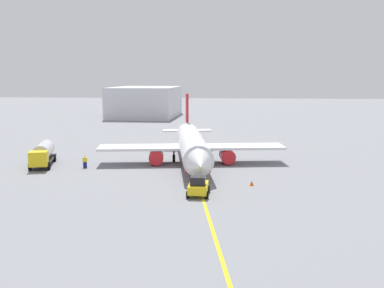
{
  "coord_description": "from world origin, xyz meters",
  "views": [
    {
      "loc": [
        65.35,
        5.95,
        12.77
      ],
      "look_at": [
        0.0,
        0.0,
        3.0
      ],
      "focal_mm": 42.89,
      "sensor_mm": 36.0,
      "label": 1
    }
  ],
  "objects_px": {
    "fuel_tanker": "(43,153)",
    "refueling_worker": "(85,162)",
    "airplane": "(192,146)",
    "pushback_tug": "(198,187)",
    "safety_cone_nose": "(252,183)"
  },
  "relations": [
    {
      "from": "fuel_tanker",
      "to": "refueling_worker",
      "type": "height_order",
      "value": "fuel_tanker"
    },
    {
      "from": "airplane",
      "to": "refueling_worker",
      "type": "bearing_deg",
      "value": -73.35
    },
    {
      "from": "airplane",
      "to": "fuel_tanker",
      "type": "xyz_separation_m",
      "value": [
        3.11,
        -21.25,
        -0.97
      ]
    },
    {
      "from": "fuel_tanker",
      "to": "refueling_worker",
      "type": "xyz_separation_m",
      "value": [
        1.27,
        6.6,
        -0.9
      ]
    },
    {
      "from": "pushback_tug",
      "to": "safety_cone_nose",
      "type": "height_order",
      "value": "pushback_tug"
    },
    {
      "from": "airplane",
      "to": "pushback_tug",
      "type": "bearing_deg",
      "value": 7.41
    },
    {
      "from": "airplane",
      "to": "fuel_tanker",
      "type": "height_order",
      "value": "airplane"
    },
    {
      "from": "safety_cone_nose",
      "to": "airplane",
      "type": "bearing_deg",
      "value": -147.33
    },
    {
      "from": "fuel_tanker",
      "to": "pushback_tug",
      "type": "relative_size",
      "value": 2.83
    },
    {
      "from": "airplane",
      "to": "safety_cone_nose",
      "type": "bearing_deg",
      "value": 32.67
    },
    {
      "from": "fuel_tanker",
      "to": "safety_cone_nose",
      "type": "xyz_separation_m",
      "value": [
        9.76,
        29.5,
        -1.43
      ]
    },
    {
      "from": "refueling_worker",
      "to": "safety_cone_nose",
      "type": "xyz_separation_m",
      "value": [
        8.49,
        22.9,
        -0.53
      ]
    },
    {
      "from": "pushback_tug",
      "to": "refueling_worker",
      "type": "bearing_deg",
      "value": -128.73
    },
    {
      "from": "airplane",
      "to": "safety_cone_nose",
      "type": "relative_size",
      "value": 58.6
    },
    {
      "from": "airplane",
      "to": "safety_cone_nose",
      "type": "height_order",
      "value": "airplane"
    }
  ]
}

